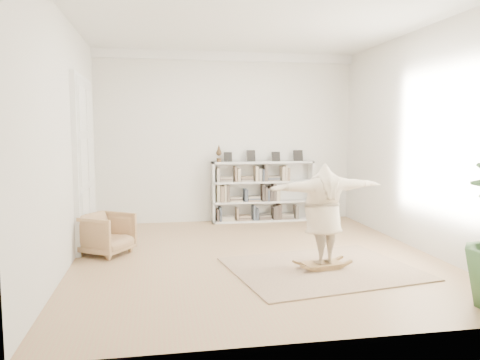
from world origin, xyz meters
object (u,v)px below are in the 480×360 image
(bookshelf, at_px, (262,192))
(armchair, at_px, (106,234))
(rocker_board, at_px, (322,264))
(person, at_px, (323,211))

(bookshelf, xyz_separation_m, armchair, (-3.04, -2.27, -0.31))
(rocker_board, bearing_deg, person, -9.54)
(bookshelf, height_order, rocker_board, bookshelf)
(bookshelf, relative_size, rocker_board, 3.68)
(person, bearing_deg, armchair, -33.64)
(bookshelf, height_order, armchair, bookshelf)
(armchair, relative_size, rocker_board, 1.20)
(bookshelf, bearing_deg, armchair, -143.34)
(armchair, bearing_deg, bookshelf, -20.28)
(armchair, distance_m, person, 3.43)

